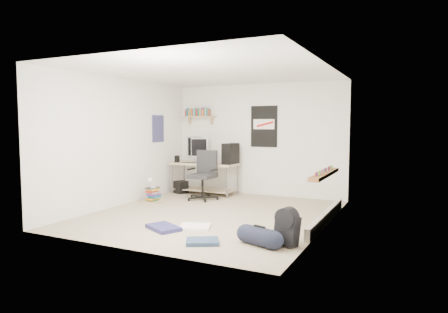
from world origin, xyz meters
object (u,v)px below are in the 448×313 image
at_px(desk, 204,178).
at_px(backpack, 287,231).
at_px(duffel_bag, 259,235).
at_px(book_stack, 153,194).
at_px(office_chair, 202,177).

distance_m(desk, backpack, 4.14).
bearing_deg(backpack, duffel_bag, -137.31).
bearing_deg(desk, book_stack, -114.53).
relative_size(desk, backpack, 3.89).
relative_size(desk, book_stack, 3.33).
bearing_deg(backpack, office_chair, 152.11).
bearing_deg(book_stack, backpack, -26.82).
height_order(office_chair, duffel_bag, office_chair).
xyz_separation_m(office_chair, backpack, (2.57, -2.33, -0.29)).
bearing_deg(desk, office_chair, -66.41).
xyz_separation_m(duffel_bag, book_stack, (-3.08, 1.89, 0.01)).
xyz_separation_m(desk, book_stack, (-0.53, -1.26, -0.21)).
bearing_deg(book_stack, desk, 67.24).
bearing_deg(duffel_bag, office_chair, 149.87).
relative_size(office_chair, book_stack, 2.27).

